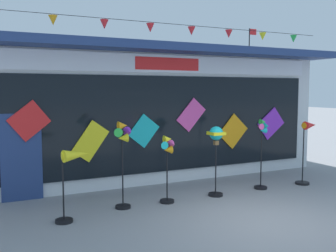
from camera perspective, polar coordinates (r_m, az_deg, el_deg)
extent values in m
plane|color=gray|center=(7.90, 14.27, -13.43)|extent=(80.00, 80.00, 0.00)
cube|color=silver|center=(12.90, -5.65, 1.86)|extent=(10.24, 5.67, 3.49)
cube|color=navy|center=(12.52, -5.03, 10.22)|extent=(10.64, 6.53, 0.20)
cube|color=silver|center=(10.26, -0.10, 9.18)|extent=(9.42, 0.08, 0.47)
cube|color=red|center=(10.23, -0.03, 9.19)|extent=(1.84, 0.04, 0.33)
cube|color=black|center=(10.28, -0.12, 0.32)|extent=(9.21, 0.06, 2.55)
cube|color=navy|center=(9.38, -20.92, -4.35)|extent=(0.90, 0.07, 2.00)
cube|color=red|center=(9.24, -19.90, 0.73)|extent=(0.97, 0.03, 0.96)
cube|color=yellow|center=(9.54, -11.41, -2.23)|extent=(0.95, 0.03, 1.04)
cube|color=#19B7BC|center=(9.96, -3.61, -0.73)|extent=(0.88, 0.03, 0.90)
cube|color=#EA4CA3|center=(10.53, 3.45, 1.66)|extent=(0.91, 0.03, 0.94)
cube|color=orange|center=(11.32, 9.63, -0.78)|extent=(1.02, 0.03, 1.03)
cube|color=purple|center=(12.17, 15.02, 0.36)|extent=(1.03, 0.03, 1.00)
cylinder|color=black|center=(10.16, 0.51, 14.90)|extent=(9.83, 0.01, 0.01)
cone|color=orange|center=(9.23, -16.68, 14.77)|extent=(0.20, 0.20, 0.22)
cone|color=red|center=(9.49, -9.42, 14.65)|extent=(0.20, 0.20, 0.22)
cone|color=red|center=(9.89, -2.65, 14.34)|extent=(0.20, 0.20, 0.22)
cone|color=red|center=(10.41, 3.50, 13.88)|extent=(0.20, 0.20, 0.22)
cone|color=red|center=(11.02, 9.00, 13.34)|extent=(0.20, 0.20, 0.22)
cone|color=yellow|center=(11.73, 13.85, 12.77)|extent=(0.20, 0.20, 0.22)
cone|color=green|center=(12.50, 18.10, 12.19)|extent=(0.20, 0.20, 0.22)
cylinder|color=black|center=(15.36, 11.95, 11.80)|extent=(0.04, 0.04, 1.18)
cube|color=red|center=(15.52, 12.47, 13.47)|extent=(0.32, 0.02, 0.22)
cylinder|color=black|center=(7.82, -15.16, -13.42)|extent=(0.34, 0.34, 0.06)
cylinder|color=black|center=(7.65, -15.27, -9.06)|extent=(0.03, 0.03, 1.29)
cone|color=yellow|center=(7.57, -13.35, -4.19)|extent=(0.59, 0.37, 0.24)
cylinder|color=yellow|center=(7.52, -15.39, -4.30)|extent=(0.03, 0.16, 0.16)
cylinder|color=black|center=(8.47, -6.69, -11.79)|extent=(0.33, 0.33, 0.06)
cylinder|color=black|center=(8.28, -6.75, -6.53)|extent=(0.03, 0.03, 1.65)
cylinder|color=black|center=(8.11, -6.72, -0.87)|extent=(0.06, 0.04, 0.06)
cone|color=purple|center=(8.15, -5.85, -0.83)|extent=(0.19, 0.20, 0.19)
cone|color=orange|center=(8.10, -6.73, 0.05)|extent=(0.20, 0.19, 0.19)
cone|color=green|center=(8.07, -7.59, -0.91)|extent=(0.19, 0.20, 0.19)
cone|color=yellow|center=(8.12, -6.71, -1.78)|extent=(0.20, 0.19, 0.19)
cylinder|color=black|center=(8.81, -0.14, -11.09)|extent=(0.32, 0.32, 0.06)
cylinder|color=black|center=(8.65, -0.14, -7.07)|extent=(0.03, 0.03, 1.32)
cylinder|color=black|center=(8.50, -0.02, -2.77)|extent=(0.06, 0.04, 0.06)
cone|color=#EA4CA3|center=(8.55, 0.70, -2.72)|extent=(0.17, 0.18, 0.17)
cone|color=yellow|center=(8.48, -0.02, -1.97)|extent=(0.18, 0.17, 0.17)
cone|color=#19B7BC|center=(8.45, -0.75, -2.82)|extent=(0.17, 0.18, 0.17)
cone|color=orange|center=(8.52, -0.02, -3.56)|extent=(0.18, 0.17, 0.17)
cylinder|color=black|center=(9.42, 7.05, -10.05)|extent=(0.35, 0.35, 0.06)
cylinder|color=black|center=(9.27, 7.09, -6.22)|extent=(0.03, 0.03, 1.34)
sphere|color=#19B7BC|center=(9.14, 7.15, -1.08)|extent=(0.33, 0.33, 0.33)
cube|color=yellow|center=(9.14, 7.15, -1.08)|extent=(0.34, 0.34, 0.07)
cube|color=brown|center=(9.16, 7.14, -2.48)|extent=(0.10, 0.10, 0.10)
cylinder|color=black|center=(10.27, 13.55, -8.86)|extent=(0.33, 0.33, 0.06)
cylinder|color=black|center=(10.11, 13.65, -4.58)|extent=(0.03, 0.03, 1.62)
cylinder|color=black|center=(9.97, 13.90, -0.03)|extent=(0.06, 0.04, 0.06)
cone|color=#19B7BC|center=(10.04, 14.37, -0.01)|extent=(0.16, 0.17, 0.16)
cone|color=green|center=(9.96, 13.91, 0.58)|extent=(0.17, 0.16, 0.16)
cone|color=#EA4CA3|center=(9.90, 13.42, -0.06)|extent=(0.16, 0.17, 0.16)
cone|color=#19B7BC|center=(9.98, 13.88, -0.64)|extent=(0.17, 0.16, 0.16)
cylinder|color=black|center=(11.06, 19.28, -7.99)|extent=(0.37, 0.37, 0.06)
cylinder|color=black|center=(10.91, 19.40, -4.09)|extent=(0.03, 0.03, 1.59)
cone|color=red|center=(10.98, 20.37, 0.11)|extent=(0.48, 0.29, 0.22)
cylinder|color=orange|center=(10.81, 19.53, 0.06)|extent=(0.03, 0.16, 0.16)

